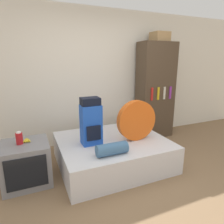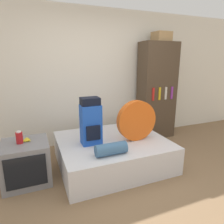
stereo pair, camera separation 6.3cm
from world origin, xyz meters
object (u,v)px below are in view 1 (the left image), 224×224
television (26,163)px  canister (19,138)px  backpack (91,122)px  bookshelf (155,91)px  tent_bag (136,120)px  sleeping_roll (112,149)px  cardboard_box (160,37)px

television → canister: bearing=165.8°
backpack → bookshelf: (1.70, 0.82, 0.24)m
bookshelf → tent_bag: bearing=-136.6°
tent_bag → bookshelf: 1.40m
television → sleeping_roll: bearing=-23.9°
cardboard_box → television: bearing=-162.5°
sleeping_roll → bookshelf: bookshelf is taller
tent_bag → television: bearing=175.3°
backpack → canister: 0.98m
tent_bag → bookshelf: bookshelf is taller
bookshelf → cardboard_box: size_ratio=6.16×
television → cardboard_box: size_ratio=1.87×
tent_bag → cardboard_box: cardboard_box is taller
television → canister: size_ratio=3.59×
sleeping_roll → television: sleeping_roll is taller
backpack → television: 1.04m
tent_bag → canister: 1.68m
cardboard_box → backpack: bearing=-154.1°
tent_bag → sleeping_roll: tent_bag is taller
sleeping_roll → bookshelf: 2.08m
tent_bag → sleeping_roll: (-0.56, -0.34, -0.23)m
canister → bookshelf: size_ratio=0.08×
backpack → tent_bag: 0.71m
tent_bag → sleeping_roll: bearing=-148.9°
sleeping_roll → television: bearing=156.1°
tent_bag → canister: tent_bag is taller
bookshelf → cardboard_box: 1.10m
tent_bag → television: tent_bag is taller
backpack → television: backpack is taller
bookshelf → cardboard_box: bearing=25.5°
sleeping_roll → canister: bearing=156.6°
backpack → sleeping_roll: size_ratio=1.65×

